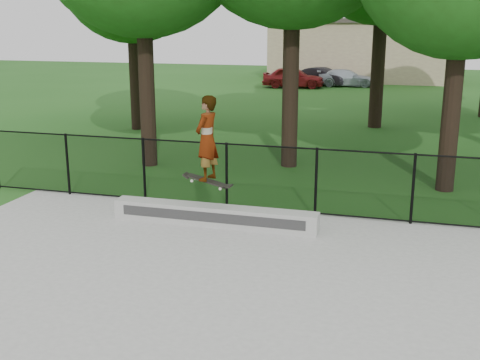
{
  "coord_description": "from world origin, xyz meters",
  "views": [
    {
      "loc": [
        1.82,
        -6.47,
        4.15
      ],
      "look_at": [
        -1.21,
        4.2,
        1.2
      ],
      "focal_mm": 45.0,
      "sensor_mm": 36.0,
      "label": 1
    }
  ],
  "objects_px": {
    "car_b": "(322,77)",
    "grind_ledge": "(214,215)",
    "car_c": "(347,78)",
    "skater_airborne": "(207,140)",
    "car_a": "(293,77)"
  },
  "relations": [
    {
      "from": "grind_ledge",
      "to": "skater_airborne",
      "type": "height_order",
      "value": "skater_airborne"
    },
    {
      "from": "car_b",
      "to": "skater_airborne",
      "type": "relative_size",
      "value": 1.69
    },
    {
      "from": "car_c",
      "to": "car_a",
      "type": "bearing_deg",
      "value": 113.81
    },
    {
      "from": "car_a",
      "to": "car_b",
      "type": "height_order",
      "value": "car_a"
    },
    {
      "from": "car_a",
      "to": "car_b",
      "type": "relative_size",
      "value": 1.2
    },
    {
      "from": "car_a",
      "to": "skater_airborne",
      "type": "relative_size",
      "value": 2.03
    },
    {
      "from": "car_a",
      "to": "car_b",
      "type": "bearing_deg",
      "value": -44.21
    },
    {
      "from": "grind_ledge",
      "to": "skater_airborne",
      "type": "bearing_deg",
      "value": -147.35
    },
    {
      "from": "car_a",
      "to": "car_b",
      "type": "xyz_separation_m",
      "value": [
        1.56,
        1.94,
        -0.08
      ]
    },
    {
      "from": "car_c",
      "to": "skater_airborne",
      "type": "relative_size",
      "value": 1.83
    },
    {
      "from": "car_c",
      "to": "car_b",
      "type": "bearing_deg",
      "value": 77.37
    },
    {
      "from": "grind_ledge",
      "to": "car_c",
      "type": "relative_size",
      "value": 1.25
    },
    {
      "from": "car_b",
      "to": "grind_ledge",
      "type": "bearing_deg",
      "value": -153.94
    },
    {
      "from": "car_c",
      "to": "skater_airborne",
      "type": "bearing_deg",
      "value": 176.06
    },
    {
      "from": "grind_ledge",
      "to": "car_b",
      "type": "bearing_deg",
      "value": 93.93
    }
  ]
}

